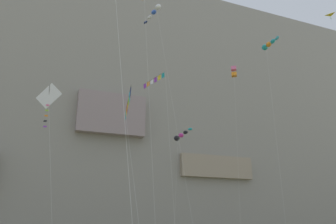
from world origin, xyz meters
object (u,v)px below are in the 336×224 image
(kite_box_mid_center, at_px, (234,72))
(kite_windsock_high_center, at_px, (154,12))
(kite_windsock_upper_right, at_px, (181,136))
(kite_diamond_front_field, at_px, (49,100))
(kite_delta_low_right, at_px, (335,31))
(kite_banner_upper_left, at_px, (155,86))
(kite_windsock_high_right, at_px, (268,45))
(kite_banner_upper_mid, at_px, (128,108))

(kite_box_mid_center, xyz_separation_m, kite_windsock_high_center, (-15.62, -7.55, 1.78))
(kite_windsock_upper_right, relative_size, kite_windsock_high_center, 0.59)
(kite_diamond_front_field, height_order, kite_windsock_upper_right, kite_windsock_upper_right)
(kite_delta_low_right, distance_m, kite_banner_upper_left, 29.68)
(kite_diamond_front_field, xyz_separation_m, kite_banner_upper_left, (10.46, 6.87, 5.46))
(kite_delta_low_right, bearing_deg, kite_windsock_high_right, -178.61)
(kite_box_mid_center, xyz_separation_m, kite_windsock_high_right, (-1.20, -9.85, -0.87))
(kite_box_mid_center, height_order, kite_banner_upper_mid, kite_box_mid_center)
(kite_banner_upper_left, xyz_separation_m, kite_windsock_high_center, (0.00, 0.54, 9.75))
(kite_delta_low_right, height_order, kite_banner_upper_left, kite_delta_low_right)
(kite_diamond_front_field, relative_size, kite_windsock_high_right, 0.50)
(kite_delta_low_right, relative_size, kite_banner_upper_left, 1.82)
(kite_windsock_high_right, distance_m, kite_windsock_high_center, 14.85)
(kite_delta_low_right, distance_m, kite_windsock_high_center, 27.21)
(kite_box_mid_center, relative_size, kite_windsock_high_right, 1.05)
(kite_delta_low_right, bearing_deg, kite_windsock_high_center, 175.79)
(kite_windsock_high_center, bearing_deg, kite_box_mid_center, 25.80)
(kite_delta_low_right, relative_size, kite_diamond_front_field, 2.60)
(kite_delta_low_right, xyz_separation_m, kite_box_mid_center, (-11.40, 9.54, -4.20))
(kite_box_mid_center, xyz_separation_m, kite_windsock_upper_right, (-6.29, 6.54, -9.17))
(kite_windsock_high_right, height_order, kite_banner_upper_mid, kite_windsock_high_right)
(kite_diamond_front_field, bearing_deg, kite_windsock_upper_right, 47.36)
(kite_box_mid_center, relative_size, kite_banner_upper_mid, 2.35)
(kite_diamond_front_field, relative_size, kite_banner_upper_mid, 1.12)
(kite_windsock_high_right, bearing_deg, kite_diamond_front_field, -168.38)
(kite_windsock_upper_right, relative_size, kite_banner_upper_mid, 1.47)
(kite_box_mid_center, distance_m, kite_windsock_high_center, 17.44)
(kite_diamond_front_field, xyz_separation_m, kite_windsock_high_right, (24.89, 5.12, 12.55))
(kite_diamond_front_field, distance_m, kite_windsock_high_center, 19.89)
(kite_box_mid_center, distance_m, kite_diamond_front_field, 32.93)
(kite_box_mid_center, xyz_separation_m, kite_diamond_front_field, (-26.09, -14.97, -13.42))
(kite_windsock_high_right, bearing_deg, kite_delta_low_right, 1.39)
(kite_banner_upper_mid, bearing_deg, kite_banner_upper_left, 60.30)
(kite_banner_upper_left, xyz_separation_m, kite_banner_upper_mid, (-4.96, -8.69, -5.97))
(kite_delta_low_right, bearing_deg, kite_diamond_front_field, -171.77)
(kite_diamond_front_field, xyz_separation_m, kite_windsock_high_center, (10.46, 7.41, 15.20))
(kite_box_mid_center, bearing_deg, kite_banner_upper_left, -152.62)
(kite_windsock_upper_right, bearing_deg, kite_diamond_front_field, -132.64)
(kite_delta_low_right, xyz_separation_m, kite_banner_upper_mid, (-31.98, -7.24, -18.14))
(kite_windsock_upper_right, height_order, kite_banner_upper_left, kite_banner_upper_left)
(kite_box_mid_center, xyz_separation_m, kite_banner_upper_left, (-15.62, -8.09, -7.97))
(kite_windsock_high_right, bearing_deg, kite_box_mid_center, 83.07)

